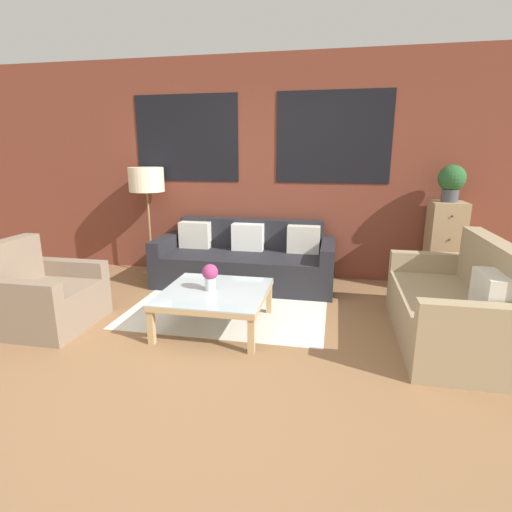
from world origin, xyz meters
name	(u,v)px	position (x,y,z in m)	size (l,w,h in m)	color
ground_plane	(201,358)	(0.00, 0.00, 0.00)	(16.00, 16.00, 0.00)	#8E6642
wall_back_brick	(258,169)	(0.00, 2.44, 1.41)	(8.40, 0.09, 2.80)	brown
rug	(232,304)	(-0.05, 1.20, 0.00)	(2.06, 1.72, 0.00)	silver
couch_dark	(245,262)	(-0.06, 1.95, 0.28)	(2.21, 0.88, 0.78)	#232328
settee_vintage	(454,308)	(2.07, 0.72, 0.31)	(0.80, 1.61, 0.92)	tan
armchair_corner	(45,298)	(-1.66, 0.33, 0.28)	(0.80, 0.85, 0.84)	#84705B
coffee_table	(215,295)	(-0.05, 0.60, 0.32)	(0.96, 0.96, 0.37)	silver
floor_lamp	(147,182)	(-1.43, 2.13, 1.24)	(0.46, 0.46, 1.44)	olive
drawer_cabinet	(444,247)	(2.30, 2.16, 0.54)	(0.38, 0.42, 1.07)	tan
potted_plant	(452,181)	(2.30, 2.16, 1.31)	(0.30, 0.30, 0.42)	#47474C
flower_vase	(210,275)	(-0.09, 0.60, 0.51)	(0.15, 0.15, 0.25)	silver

